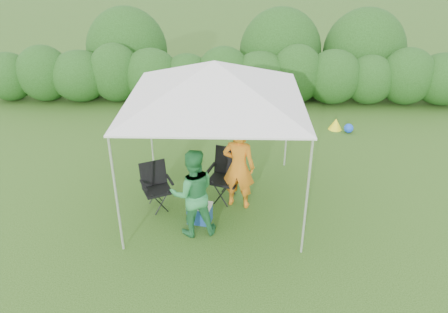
{
  "coord_description": "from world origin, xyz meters",
  "views": [
    {
      "loc": [
        0.36,
        -6.75,
        4.84
      ],
      "look_at": [
        0.17,
        0.4,
        1.05
      ],
      "focal_mm": 35.0,
      "sensor_mm": 36.0,
      "label": 1
    }
  ],
  "objects_px": {
    "woman": "(193,193)",
    "chair_right": "(226,171)",
    "canopy": "(215,81)",
    "cooler": "(200,213)",
    "chair_left": "(156,183)",
    "man": "(239,167)"
  },
  "relations": [
    {
      "from": "man",
      "to": "cooler",
      "type": "relative_size",
      "value": 3.47
    },
    {
      "from": "canopy",
      "to": "cooler",
      "type": "distance_m",
      "value": 2.39
    },
    {
      "from": "man",
      "to": "woman",
      "type": "relative_size",
      "value": 1.04
    },
    {
      "from": "woman",
      "to": "chair_right",
      "type": "bearing_deg",
      "value": -127.31
    },
    {
      "from": "man",
      "to": "chair_right",
      "type": "bearing_deg",
      "value": -35.08
    },
    {
      "from": "chair_right",
      "to": "man",
      "type": "distance_m",
      "value": 0.45
    },
    {
      "from": "canopy",
      "to": "woman",
      "type": "bearing_deg",
      "value": -108.9
    },
    {
      "from": "woman",
      "to": "cooler",
      "type": "xyz_separation_m",
      "value": [
        0.08,
        0.31,
        -0.63
      ]
    },
    {
      "from": "canopy",
      "to": "chair_right",
      "type": "bearing_deg",
      "value": 38.06
    },
    {
      "from": "canopy",
      "to": "cooler",
      "type": "xyz_separation_m",
      "value": [
        -0.26,
        -0.69,
        -2.28
      ]
    },
    {
      "from": "woman",
      "to": "cooler",
      "type": "bearing_deg",
      "value": -116.51
    },
    {
      "from": "canopy",
      "to": "chair_left",
      "type": "height_order",
      "value": "canopy"
    },
    {
      "from": "chair_left",
      "to": "man",
      "type": "xyz_separation_m",
      "value": [
        1.58,
        0.07,
        0.34
      ]
    },
    {
      "from": "chair_right",
      "to": "chair_left",
      "type": "bearing_deg",
      "value": -147.36
    },
    {
      "from": "man",
      "to": "cooler",
      "type": "xyz_separation_m",
      "value": [
        -0.7,
        -0.57,
        -0.66
      ]
    },
    {
      "from": "chair_left",
      "to": "woman",
      "type": "relative_size",
      "value": 0.55
    },
    {
      "from": "cooler",
      "to": "canopy",
      "type": "bearing_deg",
      "value": 80.33
    },
    {
      "from": "chair_right",
      "to": "cooler",
      "type": "height_order",
      "value": "chair_right"
    },
    {
      "from": "canopy",
      "to": "man",
      "type": "distance_m",
      "value": 1.68
    },
    {
      "from": "woman",
      "to": "chair_left",
      "type": "bearing_deg",
      "value": -57.35
    },
    {
      "from": "woman",
      "to": "cooler",
      "type": "distance_m",
      "value": 0.7
    },
    {
      "from": "chair_left",
      "to": "woman",
      "type": "height_order",
      "value": "woman"
    }
  ]
}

